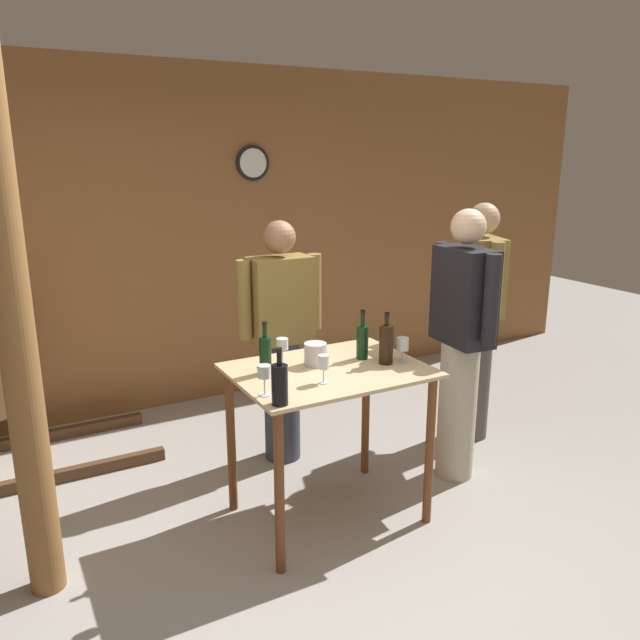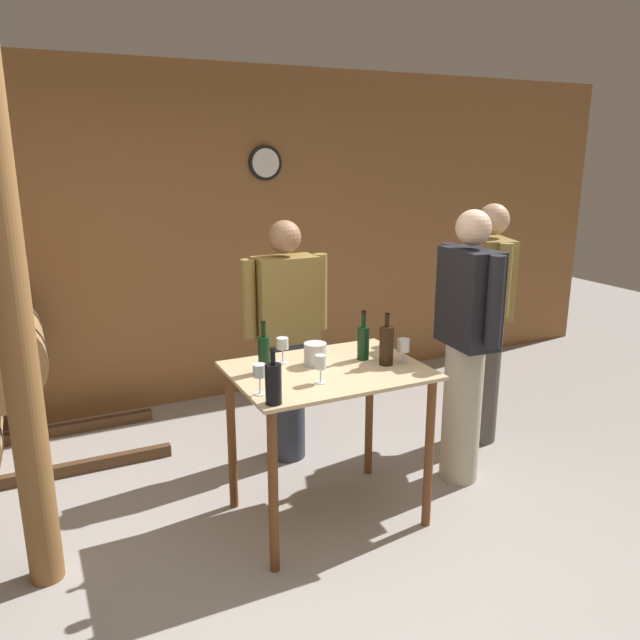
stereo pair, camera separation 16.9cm
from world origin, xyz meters
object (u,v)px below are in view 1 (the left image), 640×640
at_px(wine_bottle_center, 362,341).
at_px(person_host, 281,338).
at_px(wine_bottle_far_left, 280,383).
at_px(wine_glass_near_right, 324,363).
at_px(ice_bucket, 315,354).
at_px(wooden_post, 14,317).
at_px(wine_bottle_left, 265,353).
at_px(wine_glass_near_left, 264,373).
at_px(wine_glass_near_center, 282,345).
at_px(person_visitor_with_scarf, 477,318).
at_px(wine_bottle_right, 386,343).
at_px(person_visitor_bearded, 461,341).
at_px(wine_glass_far_side, 403,345).

xyz_separation_m(wine_bottle_center, person_host, (-0.17, 0.71, -0.15)).
bearing_deg(wine_bottle_far_left, wine_glass_near_right, 25.34).
bearing_deg(person_host, wine_bottle_far_left, -115.42).
distance_m(wine_bottle_far_left, ice_bucket, 0.58).
distance_m(wooden_post, wine_bottle_left, 1.21).
relative_size(wine_bottle_left, wine_glass_near_left, 1.88).
relative_size(wine_glass_near_center, person_visitor_with_scarf, 0.08).
bearing_deg(wine_bottle_right, wine_glass_near_left, -172.05).
bearing_deg(wine_glass_near_center, wine_glass_near_right, -81.97).
bearing_deg(person_visitor_bearded, wine_bottle_center, 176.72).
height_order(wine_bottle_left, person_host, person_host).
bearing_deg(wine_bottle_right, person_visitor_bearded, 8.53).
xyz_separation_m(wine_bottle_right, wine_glass_far_side, (0.10, -0.02, -0.02)).
height_order(wine_glass_far_side, person_host, person_host).
height_order(wine_bottle_right, person_visitor_bearded, person_visitor_bearded).
bearing_deg(wine_glass_near_right, wine_bottle_center, 31.42).
xyz_separation_m(wine_glass_near_center, person_visitor_bearded, (1.13, -0.18, -0.09)).
relative_size(wine_bottle_left, wine_bottle_right, 0.98).
xyz_separation_m(wine_glass_near_center, wine_glass_near_right, (0.05, -0.38, -0.00)).
height_order(wine_bottle_center, wine_glass_near_right, wine_bottle_center).
height_order(wine_glass_near_center, wine_glass_near_right, wine_glass_near_right).
bearing_deg(person_host, wine_bottle_left, -121.09).
height_order(wine_bottle_far_left, wine_glass_near_center, wine_bottle_far_left).
height_order(wine_glass_near_center, person_host, person_host).
distance_m(wine_glass_near_center, person_visitor_with_scarf, 1.63).
height_order(wine_glass_near_right, wine_glass_far_side, wine_glass_near_right).
bearing_deg(wine_glass_near_right, wine_glass_near_center, 98.03).
xyz_separation_m(wine_bottle_left, wine_bottle_center, (0.58, -0.04, -0.00)).
xyz_separation_m(wine_bottle_right, ice_bucket, (-0.35, 0.16, -0.05)).
bearing_deg(wine_bottle_far_left, ice_bucket, 45.17).
relative_size(wine_bottle_right, person_host, 0.18).
height_order(wine_bottle_far_left, wine_glass_near_right, wine_bottle_far_left).
distance_m(wine_bottle_center, wine_glass_near_right, 0.44).
xyz_separation_m(wine_bottle_left, wine_glass_near_right, (0.20, -0.27, -0.01)).
xyz_separation_m(ice_bucket, person_host, (0.11, 0.68, -0.10)).
distance_m(wine_glass_near_right, person_visitor_with_scarf, 1.67).
xyz_separation_m(wine_bottle_left, person_visitor_with_scarf, (1.77, 0.31, -0.10)).
bearing_deg(wine_bottle_center, wine_glass_near_center, 161.48).
bearing_deg(wine_glass_far_side, person_visitor_bearded, 12.51).
height_order(wine_glass_near_left, wine_glass_near_center, wine_glass_near_left).
distance_m(wine_glass_near_left, wine_glass_far_side, 0.88).
bearing_deg(person_visitor_with_scarf, wine_glass_near_right, -159.54).
distance_m(wine_glass_near_center, person_host, 0.64).
bearing_deg(wine_glass_near_left, wine_glass_far_side, 5.54).
distance_m(wine_bottle_right, person_visitor_bearded, 0.64).
relative_size(wine_glass_near_right, wine_glass_far_side, 1.05).
xyz_separation_m(wine_glass_near_center, ice_bucket, (0.15, -0.11, -0.04)).
bearing_deg(ice_bucket, wine_glass_near_center, 142.24).
relative_size(wooden_post, person_visitor_bearded, 1.58).
relative_size(wine_bottle_left, wine_glass_near_center, 2.00).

